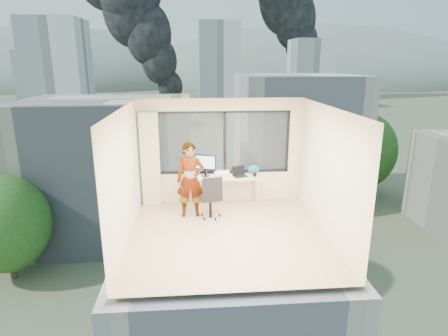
{
  "coord_description": "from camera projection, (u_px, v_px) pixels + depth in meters",
  "views": [
    {
      "loc": [
        -0.65,
        -6.97,
        3.42
      ],
      "look_at": [
        0.0,
        1.0,
        1.15
      ],
      "focal_mm": 29.92,
      "sensor_mm": 36.0,
      "label": 1
    }
  ],
  "objects": [
    {
      "name": "tree_b",
      "position": [
        259.0,
        242.0,
        27.84
      ],
      "size": [
        7.6,
        7.6,
        9.0
      ],
      "primitive_type": null,
      "color": "#27501A",
      "rests_on": "exterior_ground"
    },
    {
      "name": "game_console",
      "position": [
        222.0,
        172.0,
        9.24
      ],
      "size": [
        0.41,
        0.37,
        0.08
      ],
      "primitive_type": "cube",
      "rotation": [
        0.0,
        0.0,
        -0.32
      ],
      "color": "white",
      "rests_on": "desk"
    },
    {
      "name": "laptop",
      "position": [
        240.0,
        172.0,
        9.04
      ],
      "size": [
        0.43,
        0.44,
        0.22
      ],
      "primitive_type": null,
      "rotation": [
        0.0,
        0.0,
        0.33
      ],
      "color": "black",
      "rests_on": "desk"
    },
    {
      "name": "near_bldg_b",
      "position": [
        296.0,
        140.0,
        46.68
      ],
      "size": [
        14.0,
        13.0,
        16.0
      ],
      "primitive_type": "cube",
      "color": "white",
      "rests_on": "exterior_ground"
    },
    {
      "name": "cellphone",
      "position": [
        196.0,
        178.0,
        8.89
      ],
      "size": [
        0.11,
        0.06,
        0.01
      ],
      "primitive_type": "cube",
      "rotation": [
        0.0,
        0.0,
        0.13
      ],
      "color": "black",
      "rests_on": "desk"
    },
    {
      "name": "far_tower_d",
      "position": [
        43.0,
        79.0,
        147.65
      ],
      "size": [
        16.0,
        14.0,
        22.0
      ],
      "primitive_type": "cube",
      "color": "silver",
      "rests_on": "exterior_ground"
    },
    {
      "name": "floor",
      "position": [
        228.0,
        235.0,
        7.67
      ],
      "size": [
        4.0,
        4.0,
        0.01
      ],
      "primitive_type": "cube",
      "color": "#D4AF8A",
      "rests_on": "ground"
    },
    {
      "name": "tree_a",
      "position": [
        7.0,
        234.0,
        30.25
      ],
      "size": [
        7.0,
        7.0,
        8.0
      ],
      "primitive_type": null,
      "color": "#27501A",
      "rests_on": "exterior_ground"
    },
    {
      "name": "chair",
      "position": [
        210.0,
        196.0,
        8.4
      ],
      "size": [
        0.62,
        0.62,
        1.04
      ],
      "primitive_type": null,
      "rotation": [
        0.0,
        0.0,
        0.19
      ],
      "color": "black",
      "rests_on": "floor"
    },
    {
      "name": "pen_cup",
      "position": [
        255.0,
        175.0,
        9.05
      ],
      "size": [
        0.09,
        0.09,
        0.09
      ],
      "primitive_type": "cylinder",
      "rotation": [
        0.0,
        0.0,
        0.31
      ],
      "color": "black",
      "rests_on": "desk"
    },
    {
      "name": "desk",
      "position": [
        222.0,
        191.0,
        9.16
      ],
      "size": [
        1.8,
        0.6,
        0.75
      ],
      "primitive_type": "cube",
      "color": "#C8B586",
      "rests_on": "floor"
    },
    {
      "name": "wall_front",
      "position": [
        241.0,
        214.0,
        5.4
      ],
      "size": [
        4.0,
        0.01,
        2.6
      ],
      "primitive_type": "cube",
      "color": "beige",
      "rests_on": "ground"
    },
    {
      "name": "wall_right",
      "position": [
        327.0,
        172.0,
        7.47
      ],
      "size": [
        0.01,
        4.0,
        2.6
      ],
      "primitive_type": "cube",
      "color": "beige",
      "rests_on": "ground"
    },
    {
      "name": "tree_c",
      "position": [
        363.0,
        158.0,
        50.2
      ],
      "size": [
        8.4,
        8.4,
        10.0
      ],
      "primitive_type": null,
      "color": "#27501A",
      "rests_on": "exterior_ground"
    },
    {
      "name": "wall_left",
      "position": [
        125.0,
        177.0,
        7.16
      ],
      "size": [
        0.01,
        4.0,
        2.6
      ],
      "primitive_type": "cube",
      "color": "beige",
      "rests_on": "ground"
    },
    {
      "name": "far_tower_b",
      "position": [
        219.0,
        70.0,
        123.09
      ],
      "size": [
        13.0,
        13.0,
        30.0
      ],
      "primitive_type": "cube",
      "color": "silver",
      "rests_on": "exterior_ground"
    },
    {
      "name": "hill_a",
      "position": [
        49.0,
        84.0,
        308.99
      ],
      "size": [
        288.0,
        216.0,
        90.0
      ],
      "primitive_type": "ellipsoid",
      "color": "slate",
      "rests_on": "exterior_ground"
    },
    {
      "name": "exterior_ground",
      "position": [
        196.0,
        116.0,
        126.56
      ],
      "size": [
        400.0,
        400.0,
        0.04
      ],
      "primitive_type": "cube",
      "color": "#515B3D",
      "rests_on": "ground"
    },
    {
      "name": "far_tower_a",
      "position": [
        59.0,
        76.0,
        96.04
      ],
      "size": [
        14.0,
        14.0,
        28.0
      ],
      "primitive_type": "cube",
      "color": "silver",
      "rests_on": "exterior_ground"
    },
    {
      "name": "window_wall",
      "position": [
        223.0,
        142.0,
        9.18
      ],
      "size": [
        3.3,
        0.16,
        1.55
      ],
      "primitive_type": null,
      "color": "black",
      "rests_on": "ground"
    },
    {
      "name": "person",
      "position": [
        190.0,
        180.0,
        8.43
      ],
      "size": [
        0.64,
        0.43,
        1.72
      ],
      "primitive_type": "imported",
      "rotation": [
        0.0,
        0.0,
        0.03
      ],
      "color": "#2D2D33",
      "rests_on": "floor"
    },
    {
      "name": "smoke_plume_b",
      "position": [
        315.0,
        8.0,
        167.59
      ],
      "size": [
        30.0,
        18.0,
        70.0
      ],
      "primitive_type": null,
      "color": "black",
      "rests_on": "exterior_ground"
    },
    {
      "name": "handbag",
      "position": [
        253.0,
        170.0,
        9.24
      ],
      "size": [
        0.3,
        0.18,
        0.22
      ],
      "primitive_type": "ellipsoid",
      "rotation": [
        0.0,
        0.0,
        0.12
      ],
      "color": "#0D4F4F",
      "rests_on": "desk"
    },
    {
      "name": "hill_b",
      "position": [
        308.0,
        83.0,
        326.11
      ],
      "size": [
        300.0,
        220.0,
        96.0
      ],
      "primitive_type": "ellipsoid",
      "color": "slate",
      "rests_on": "exterior_ground"
    },
    {
      "name": "far_tower_c",
      "position": [
        310.0,
        74.0,
        145.69
      ],
      "size": [
        15.0,
        15.0,
        26.0
      ],
      "primitive_type": "cube",
      "color": "silver",
      "rests_on": "exterior_ground"
    },
    {
      "name": "near_bldg_a",
      "position": [
        112.0,
        169.0,
        37.65
      ],
      "size": [
        16.0,
        12.0,
        14.0
      ],
      "primitive_type": "cube",
      "color": "beige",
      "rests_on": "exterior_ground"
    },
    {
      "name": "monitor",
      "position": [
        205.0,
        165.0,
        9.03
      ],
      "size": [
        0.55,
        0.28,
        0.54
      ],
      "primitive_type": null,
      "rotation": [
        0.0,
        0.0,
        -0.32
      ],
      "color": "black",
      "rests_on": "desk"
    },
    {
      "name": "ceiling",
      "position": [
        228.0,
        108.0,
        6.96
      ],
      "size": [
        4.0,
        4.0,
        0.01
      ],
      "primitive_type": "cube",
      "color": "white",
      "rests_on": "ground"
    },
    {
      "name": "curtain",
      "position": [
        150.0,
        160.0,
        9.03
      ],
      "size": [
        0.45,
        0.14,
        2.3
      ],
      "primitive_type": "cube",
      "color": "beige",
      "rests_on": "floor"
    }
  ]
}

